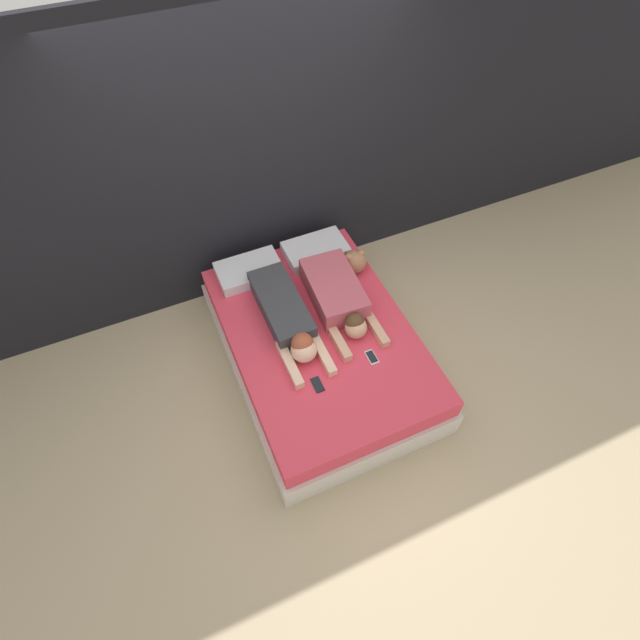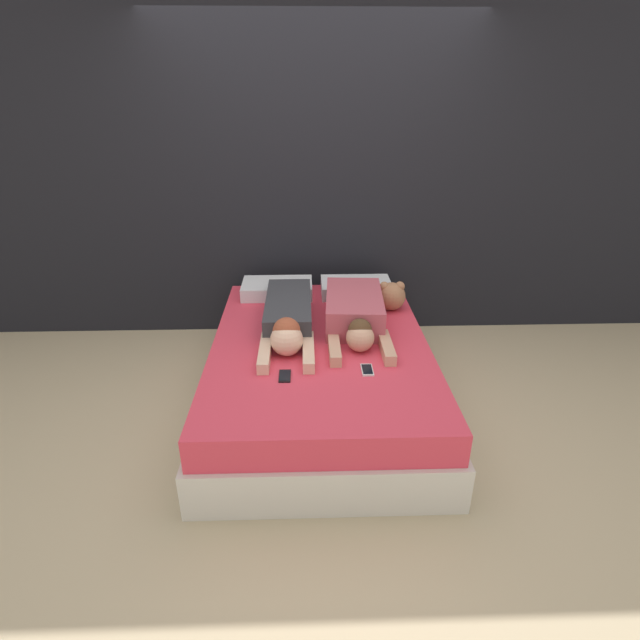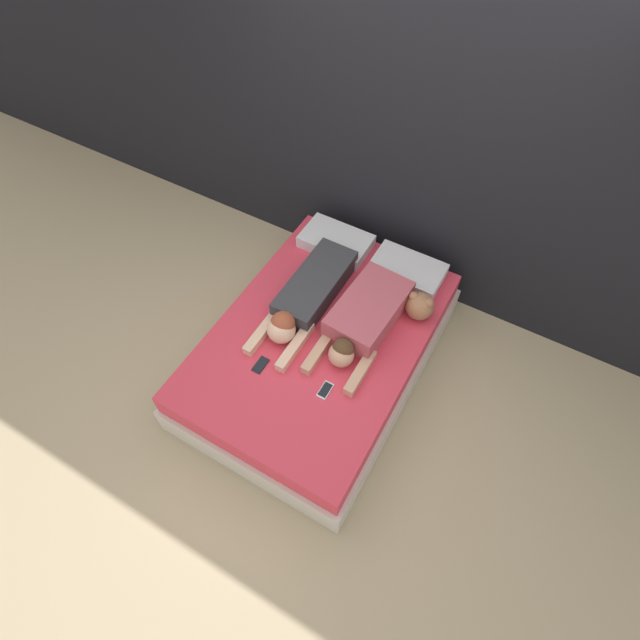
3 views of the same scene
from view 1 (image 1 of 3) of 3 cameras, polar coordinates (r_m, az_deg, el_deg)
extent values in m
plane|color=tan|center=(4.41, 0.00, -4.91)|extent=(12.00, 12.00, 0.00)
cube|color=black|center=(4.25, -6.85, 17.53)|extent=(12.00, 0.06, 2.60)
cube|color=beige|center=(4.29, 0.00, -3.92)|extent=(1.46, 2.09, 0.28)
cube|color=#DB384C|center=(4.10, 0.00, -2.10)|extent=(1.40, 2.03, 0.20)
cube|color=silver|center=(4.41, -8.08, 5.60)|extent=(0.56, 0.35, 0.10)
cube|color=silver|center=(4.55, -0.50, 8.01)|extent=(0.56, 0.35, 0.10)
cube|color=#333338|center=(4.08, -4.45, 1.62)|extent=(0.32, 0.78, 0.18)
sphere|color=beige|center=(3.80, -1.85, -3.40)|extent=(0.20, 0.20, 0.20)
sphere|color=#99472D|center=(3.77, -2.02, -2.72)|extent=(0.17, 0.17, 0.17)
cube|color=beige|center=(3.81, -3.48, -5.05)|extent=(0.07, 0.43, 0.07)
cube|color=beige|center=(3.86, 0.21, -3.70)|extent=(0.07, 0.43, 0.07)
cube|color=#B24C59|center=(4.16, 1.60, 3.49)|extent=(0.43, 0.69, 0.21)
sphere|color=tan|center=(3.94, 4.12, -0.87)|extent=(0.18, 0.18, 0.18)
sphere|color=#4C331E|center=(3.92, 4.01, -0.28)|extent=(0.15, 0.15, 0.15)
cube|color=tan|center=(3.92, 2.13, -2.44)|extent=(0.07, 0.37, 0.07)
cube|color=tan|center=(4.02, 6.36, -0.88)|extent=(0.07, 0.37, 0.07)
cube|color=black|center=(3.75, -0.30, -7.39)|extent=(0.07, 0.13, 0.01)
cube|color=black|center=(3.74, -0.30, -7.35)|extent=(0.06, 0.11, 0.00)
cube|color=silver|center=(3.89, 5.93, -4.24)|extent=(0.07, 0.13, 0.01)
cube|color=black|center=(3.89, 5.94, -4.20)|extent=(0.06, 0.11, 0.00)
sphere|color=#996647|center=(4.38, 3.96, 6.67)|extent=(0.21, 0.21, 0.21)
sphere|color=#996647|center=(4.31, 3.33, 7.17)|extent=(0.07, 0.07, 0.07)
sphere|color=#996647|center=(4.35, 4.70, 7.60)|extent=(0.07, 0.07, 0.07)
camera|label=2|loc=(2.08, 42.90, -39.53)|focal=28.00mm
camera|label=3|loc=(2.02, 60.62, 21.79)|focal=28.00mm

